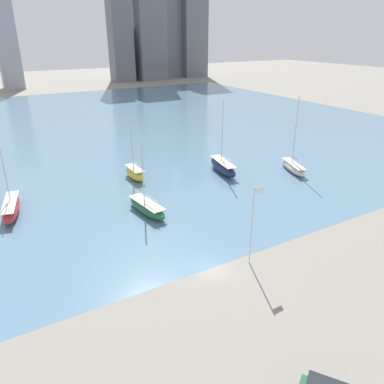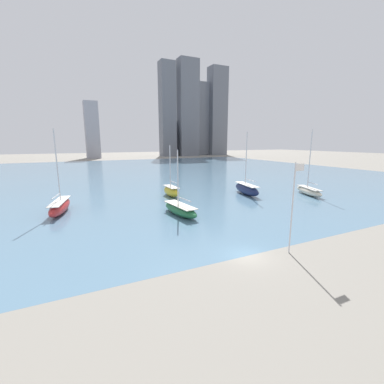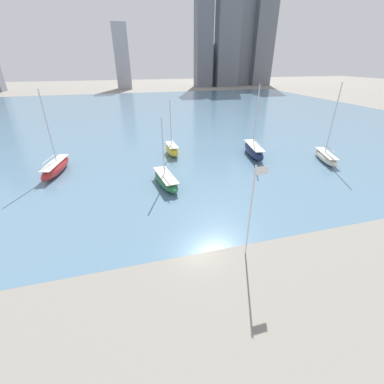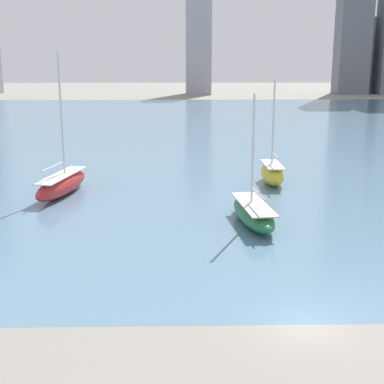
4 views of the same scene
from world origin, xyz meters
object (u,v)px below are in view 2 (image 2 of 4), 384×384
at_px(flag_pole, 293,204).
at_px(sailboat_cream, 309,191).
at_px(sailboat_yellow, 171,191).
at_px(sailboat_green, 180,209).
at_px(sailboat_navy, 247,189).
at_px(sailboat_red, 60,206).

relative_size(flag_pole, sailboat_cream, 0.68).
xyz_separation_m(flag_pole, sailboat_yellow, (-1.04, 30.63, -3.95)).
distance_m(sailboat_green, sailboat_navy, 20.46).
xyz_separation_m(sailboat_cream, sailboat_green, (-30.36, -2.17, -0.01)).
bearing_deg(sailboat_yellow, sailboat_cream, -23.19).
distance_m(flag_pole, sailboat_red, 34.31).
bearing_deg(flag_pole, sailboat_cream, 37.20).
bearing_deg(sailboat_cream, sailboat_green, -156.00).
distance_m(flag_pole, sailboat_yellow, 30.90).
height_order(flag_pole, sailboat_yellow, sailboat_yellow).
xyz_separation_m(sailboat_cream, sailboat_navy, (-11.61, 6.02, 0.29)).
height_order(sailboat_red, sailboat_yellow, sailboat_red).
relative_size(sailboat_red, sailboat_green, 1.32).
height_order(sailboat_green, sailboat_navy, sailboat_navy).
xyz_separation_m(sailboat_red, sailboat_green, (16.65, -9.26, -0.17)).
bearing_deg(sailboat_red, sailboat_yellow, 23.45).
bearing_deg(sailboat_cream, sailboat_yellow, 177.17).
xyz_separation_m(sailboat_green, sailboat_yellow, (3.69, 13.35, 0.22)).
distance_m(sailboat_cream, sailboat_red, 47.54).
bearing_deg(sailboat_yellow, sailboat_green, -105.91).
bearing_deg(sailboat_yellow, sailboat_navy, -19.36).
height_order(sailboat_cream, sailboat_red, sailboat_cream).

